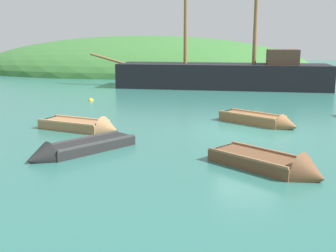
# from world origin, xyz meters

# --- Properties ---
(ground_plane) EXTENTS (120.00, 120.00, 0.00)m
(ground_plane) POSITION_xyz_m (0.00, 0.00, 0.00)
(ground_plane) COLOR #2D6B60
(shore_hill) EXTENTS (40.87, 26.55, 8.26)m
(shore_hill) POSITION_xyz_m (-8.41, 34.53, 0.00)
(shore_hill) COLOR #387033
(shore_hill) RESTS_ON ground
(sailing_ship) EXTENTS (18.60, 5.72, 11.90)m
(sailing_ship) POSITION_xyz_m (0.07, 15.27, 0.68)
(sailing_ship) COLOR black
(sailing_ship) RESTS_ON ground
(rowboat_outer_right) EXTENTS (3.35, 3.24, 1.17)m
(rowboat_outer_right) POSITION_xyz_m (0.11, -5.15, 0.11)
(rowboat_outer_right) COLOR brown
(rowboat_outer_right) RESTS_ON ground
(rowboat_outer_left) EXTENTS (3.37, 3.11, 0.92)m
(rowboat_outer_left) POSITION_xyz_m (0.74, 1.29, 0.14)
(rowboat_outer_left) COLOR brown
(rowboat_outer_left) RESTS_ON ground
(rowboat_far) EXTENTS (3.27, 3.54, 0.96)m
(rowboat_far) POSITION_xyz_m (-6.07, -3.75, 0.10)
(rowboat_far) COLOR black
(rowboat_far) RESTS_ON ground
(rowboat_center) EXTENTS (3.72, 2.35, 1.08)m
(rowboat_center) POSITION_xyz_m (-6.64, -0.30, 0.12)
(rowboat_center) COLOR #9E7047
(rowboat_center) RESTS_ON ground
(buoy_yellow) EXTENTS (0.33, 0.33, 0.33)m
(buoy_yellow) POSITION_xyz_m (-8.49, 7.91, 0.00)
(buoy_yellow) COLOR yellow
(buoy_yellow) RESTS_ON ground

